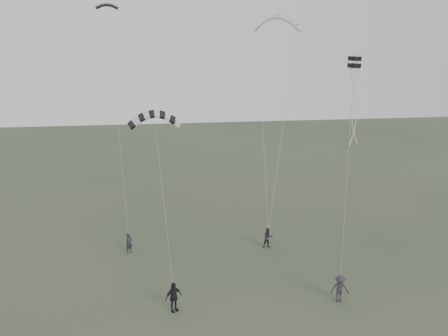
{
  "coord_description": "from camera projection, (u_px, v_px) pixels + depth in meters",
  "views": [
    {
      "loc": [
        -3.44,
        -24.68,
        15.22
      ],
      "look_at": [
        1.14,
        5.33,
        7.06
      ],
      "focal_mm": 35.0,
      "sensor_mm": 36.0,
      "label": 1
    }
  ],
  "objects": [
    {
      "name": "ground",
      "position": [
        219.0,
        296.0,
        28.02
      ],
      "size": [
        140.0,
        140.0,
        0.0
      ],
      "primitive_type": "plane",
      "color": "#333D2B",
      "rests_on": "ground"
    },
    {
      "name": "kite_pale_large",
      "position": [
        278.0,
        17.0,
        38.12
      ],
      "size": [
        4.47,
        3.35,
        1.94
      ],
      "primitive_type": null,
      "rotation": [
        0.26,
        0.0,
        -0.51
      ],
      "color": "#B0B3B6",
      "rests_on": "flyer_right"
    },
    {
      "name": "kite_dark_small",
      "position": [
        107.0,
        5.0,
        34.01
      ],
      "size": [
        1.77,
        0.85,
        0.69
      ],
      "primitive_type": null,
      "rotation": [
        0.38,
        0.0,
        0.11
      ],
      "color": "black",
      "rests_on": "flyer_left"
    },
    {
      "name": "flyer_center",
      "position": [
        174.0,
        297.0,
        26.17
      ],
      "size": [
        1.19,
        0.95,
        1.89
      ],
      "primitive_type": "imported",
      "rotation": [
        0.0,
        0.0,
        0.52
      ],
      "color": "black",
      "rests_on": "ground"
    },
    {
      "name": "flyer_far",
      "position": [
        340.0,
        289.0,
        27.18
      ],
      "size": [
        1.22,
        0.8,
        1.78
      ],
      "primitive_type": "imported",
      "rotation": [
        0.0,
        0.0,
        -0.12
      ],
      "color": "#28282D",
      "rests_on": "ground"
    },
    {
      "name": "kite_striped",
      "position": [
        154.0,
        114.0,
        26.8
      ],
      "size": [
        3.2,
        1.35,
        1.43
      ],
      "primitive_type": null,
      "rotation": [
        0.38,
        0.0,
        0.05
      ],
      "color": "black",
      "rests_on": "flyer_center"
    },
    {
      "name": "kite_box",
      "position": [
        354.0,
        62.0,
        28.12
      ],
      "size": [
        0.78,
        0.8,
        0.74
      ],
      "primitive_type": null,
      "rotation": [
        0.06,
        0.0,
        0.3
      ],
      "color": "black",
      "rests_on": "flyer_far"
    },
    {
      "name": "flyer_right",
      "position": [
        268.0,
        238.0,
        34.72
      ],
      "size": [
        0.86,
        0.7,
        1.65
      ],
      "primitive_type": "imported",
      "rotation": [
        0.0,
        0.0,
        0.1
      ],
      "color": "#26262B",
      "rests_on": "ground"
    },
    {
      "name": "flyer_left",
      "position": [
        129.0,
        243.0,
        33.85
      ],
      "size": [
        0.69,
        0.66,
        1.6
      ],
      "primitive_type": "imported",
      "rotation": [
        0.0,
        0.0,
        0.69
      ],
      "color": "#222228",
      "rests_on": "ground"
    }
  ]
}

